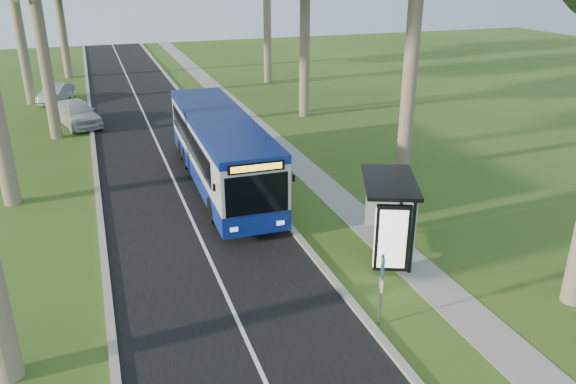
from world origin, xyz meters
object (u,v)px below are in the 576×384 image
bus_stop_sign (382,282)px  litter_bin (263,163)px  bus (221,150)px  car_white (77,113)px  car_silver (56,93)px  bus_shelter (399,206)px

bus_stop_sign → litter_bin: bus_stop_sign is taller
bus → bus_stop_sign: bearing=-80.9°
car_white → bus_stop_sign: bearing=-90.1°
bus_stop_sign → car_white: 26.76m
bus → litter_bin: size_ratio=12.95×
bus → bus_stop_sign: size_ratio=5.60×
litter_bin → car_silver: 22.15m
litter_bin → car_silver: (-10.12, 19.71, 0.18)m
bus_stop_sign → bus_shelter: bearing=72.3°
litter_bin → car_white: bearing=125.3°
bus → car_silver: 22.25m
bus → bus_shelter: bus is taller
bus → car_silver: bus is taller
car_silver → bus_stop_sign: bearing=-53.8°
litter_bin → car_silver: car_silver is taller
litter_bin → bus_stop_sign: bearing=-92.4°
bus_stop_sign → car_white: size_ratio=0.46×
bus → litter_bin: (2.32, 1.11, -1.23)m
bus_stop_sign → car_silver: (-9.55, 33.01, -0.75)m
bus → car_white: size_ratio=2.55×
bus → car_silver: (-7.80, 20.81, -1.05)m
litter_bin → car_silver: size_ratio=0.24×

